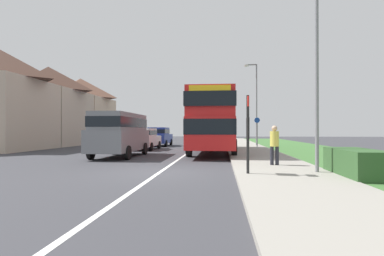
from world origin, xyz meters
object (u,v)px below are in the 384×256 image
at_px(parked_car_blue, 159,136).
at_px(pedestrian_at_stop, 274,143).
at_px(cycle_route_sign, 257,131).
at_px(street_lamp_near, 313,44).
at_px(parked_car_white, 144,138).
at_px(street_lamp_mid, 255,99).
at_px(parked_van_grey, 120,131).
at_px(double_decker_bus, 213,120).
at_px(bus_stop_sign, 248,129).

height_order(parked_car_blue, pedestrian_at_stop, parked_car_blue).
xyz_separation_m(cycle_route_sign, street_lamp_near, (0.10, -14.76, 2.89)).
distance_m(parked_car_white, pedestrian_at_stop, 13.04).
relative_size(parked_car_blue, street_lamp_near, 0.59).
relative_size(parked_car_blue, street_lamp_mid, 0.60).
relative_size(parked_van_grey, parked_car_white, 1.21).
bearing_deg(parked_van_grey, parked_car_blue, 90.94).
distance_m(parked_van_grey, street_lamp_mid, 14.42).
xyz_separation_m(pedestrian_at_stop, street_lamp_near, (0.94, -1.88, 3.34)).
bearing_deg(double_decker_bus, parked_car_blue, 123.24).
bearing_deg(pedestrian_at_stop, bus_stop_sign, -117.05).
bearing_deg(street_lamp_mid, street_lamp_near, -90.13).
bearing_deg(parked_car_blue, street_lamp_mid, -1.83).
height_order(bus_stop_sign, cycle_route_sign, bus_stop_sign).
bearing_deg(double_decker_bus, parked_van_grey, -146.13).
bearing_deg(street_lamp_near, parked_car_blue, 116.72).
height_order(pedestrian_at_stop, street_lamp_near, street_lamp_near).
relative_size(bus_stop_sign, street_lamp_mid, 0.35).
distance_m(parked_van_grey, street_lamp_near, 10.98).
height_order(double_decker_bus, pedestrian_at_stop, double_decker_bus).
bearing_deg(double_decker_bus, cycle_route_sign, 56.52).
relative_size(pedestrian_at_stop, street_lamp_mid, 0.22).
distance_m(double_decker_bus, parked_car_blue, 9.67).
relative_size(parked_car_white, parked_car_blue, 1.00).
distance_m(pedestrian_at_stop, street_lamp_near, 3.95).
relative_size(pedestrian_at_stop, cycle_route_sign, 0.66).
bearing_deg(street_lamp_mid, parked_van_grey, -127.93).
relative_size(parked_car_blue, pedestrian_at_stop, 2.68).
height_order(parked_car_white, street_lamp_near, street_lamp_near).
distance_m(parked_car_blue, pedestrian_at_stop, 17.54).
xyz_separation_m(pedestrian_at_stop, street_lamp_mid, (0.98, 15.38, 3.29)).
xyz_separation_m(double_decker_bus, pedestrian_at_stop, (2.63, -7.64, -1.17)).
bearing_deg(parked_van_grey, double_decker_bus, 33.87).
relative_size(parked_van_grey, street_lamp_near, 0.72).
bearing_deg(street_lamp_mid, parked_car_blue, 178.17).
relative_size(parked_car_white, bus_stop_sign, 1.72).
distance_m(parked_car_white, parked_car_blue, 5.34).
bearing_deg(parked_van_grey, parked_car_white, 92.42).
distance_m(parked_car_blue, cycle_route_sign, 9.17).
xyz_separation_m(bus_stop_sign, street_lamp_near, (2.19, 0.56, 2.78)).
height_order(double_decker_bus, parked_van_grey, double_decker_bus).
height_order(parked_car_white, street_lamp_mid, street_lamp_mid).
xyz_separation_m(double_decker_bus, street_lamp_near, (3.57, -9.52, 2.17)).
bearing_deg(street_lamp_near, double_decker_bus, 110.57).
relative_size(parked_van_grey, pedestrian_at_stop, 3.24).
bearing_deg(cycle_route_sign, pedestrian_at_stop, -93.71).
bearing_deg(cycle_route_sign, parked_van_grey, -134.64).
bearing_deg(parked_van_grey, bus_stop_sign, -45.96).
relative_size(double_decker_bus, bus_stop_sign, 4.23).
distance_m(double_decker_bus, parked_van_grey, 6.15).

